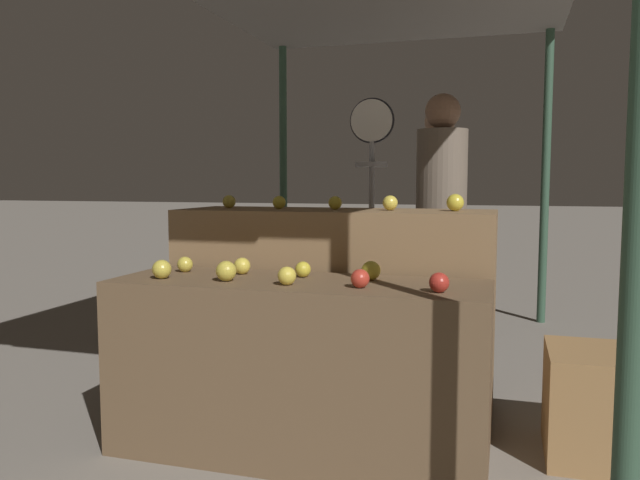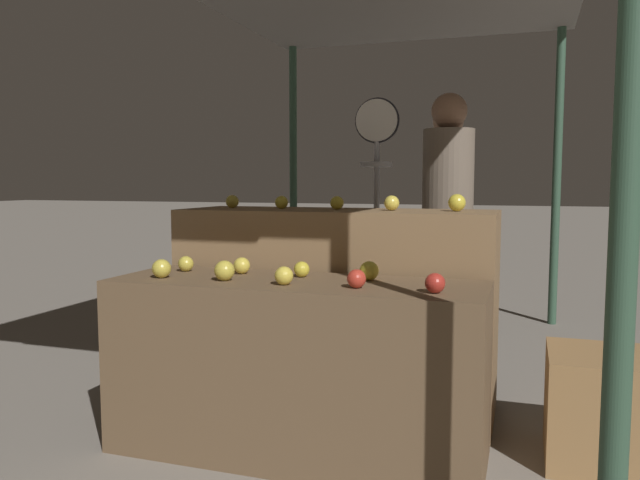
{
  "view_description": "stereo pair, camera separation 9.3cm",
  "coord_description": "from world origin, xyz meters",
  "px_view_note": "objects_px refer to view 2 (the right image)",
  "views": [
    {
      "loc": [
        0.85,
        -2.51,
        1.19
      ],
      "look_at": [
        0.01,
        0.3,
        0.92
      ],
      "focal_mm": 35.0,
      "sensor_mm": 36.0,
      "label": 1
    },
    {
      "loc": [
        0.94,
        -2.48,
        1.19
      ],
      "look_at": [
        0.01,
        0.3,
        0.92
      ],
      "focal_mm": 35.0,
      "sensor_mm": 36.0,
      "label": 2
    }
  ],
  "objects_px": {
    "person_customer_left": "(447,202)",
    "wooden_crate_side": "(605,408)",
    "produce_scale": "(376,174)",
    "person_vendor_at_scale": "(448,206)"
  },
  "relations": [
    {
      "from": "wooden_crate_side",
      "to": "person_vendor_at_scale",
      "type": "bearing_deg",
      "value": 121.92
    },
    {
      "from": "person_customer_left",
      "to": "wooden_crate_side",
      "type": "xyz_separation_m",
      "value": [
        0.92,
        -2.02,
        -0.8
      ]
    },
    {
      "from": "person_customer_left",
      "to": "produce_scale",
      "type": "bearing_deg",
      "value": 98.83
    },
    {
      "from": "produce_scale",
      "to": "person_customer_left",
      "type": "bearing_deg",
      "value": 73.54
    },
    {
      "from": "person_customer_left",
      "to": "wooden_crate_side",
      "type": "bearing_deg",
      "value": 139.79
    },
    {
      "from": "person_vendor_at_scale",
      "to": "wooden_crate_side",
      "type": "distance_m",
      "value": 1.77
    },
    {
      "from": "person_vendor_at_scale",
      "to": "produce_scale",
      "type": "bearing_deg",
      "value": 56.82
    },
    {
      "from": "person_vendor_at_scale",
      "to": "wooden_crate_side",
      "type": "xyz_separation_m",
      "value": [
        0.83,
        -1.34,
        -0.8
      ]
    },
    {
      "from": "person_customer_left",
      "to": "wooden_crate_side",
      "type": "height_order",
      "value": "person_customer_left"
    },
    {
      "from": "produce_scale",
      "to": "person_vendor_at_scale",
      "type": "xyz_separation_m",
      "value": [
        0.4,
        0.35,
        -0.21
      ]
    }
  ]
}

